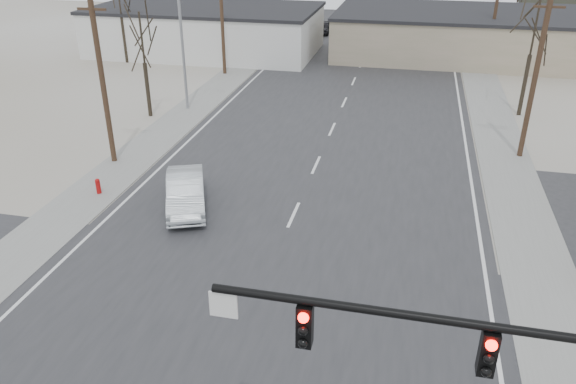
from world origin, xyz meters
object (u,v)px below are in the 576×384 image
Objects in this scene: sedan_crossing at (186,192)px; car_far_b at (324,27)px; fire_hydrant at (98,186)px; car_far_a at (416,39)px.

sedan_crossing is 44.36m from car_far_b.
fire_hydrant is 41.87m from car_far_a.
sedan_crossing is at bearing 56.41° from car_far_a.
sedan_crossing reaches higher than fire_hydrant.
sedan_crossing is 0.98× the size of car_far_a.
fire_hydrant is 4.99m from sedan_crossing.
car_far_b is (4.23, 43.94, 0.29)m from fire_hydrant.
sedan_crossing reaches higher than car_far_a.
car_far_a is 1.26× the size of car_far_b.
fire_hydrant is at bearing -94.66° from car_far_b.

